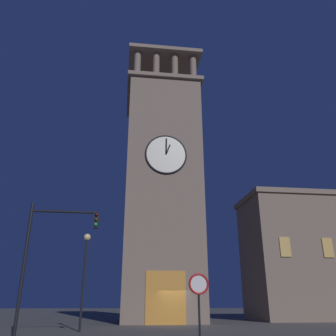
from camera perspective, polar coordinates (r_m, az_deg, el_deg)
ground_plane at (r=28.80m, az=1.31°, el=-24.26°), size 200.00×200.00×0.00m
clocktower at (r=34.90m, az=-1.13°, el=-3.91°), size 7.61×8.66×29.18m
traffic_signal_near at (r=18.69m, az=-18.91°, el=-11.94°), size 3.46×0.41×6.35m
street_lamp at (r=23.12m, az=-13.34°, el=-14.73°), size 0.44×0.44×5.71m
no_horn_sign at (r=13.99m, az=5.04°, el=-19.07°), size 0.78×0.14×2.63m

